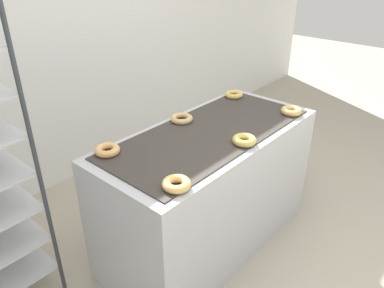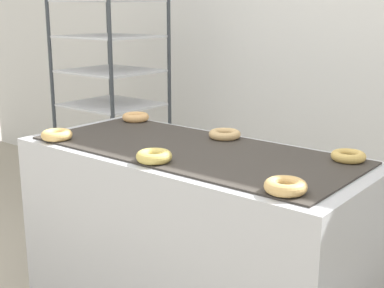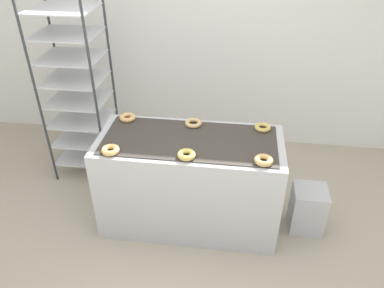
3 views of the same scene
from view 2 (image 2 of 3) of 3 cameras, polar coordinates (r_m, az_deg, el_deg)
wall_back at (r=3.54m, az=16.07°, el=12.47°), size 8.00×0.05×2.80m
fryer_machine at (r=2.45m, az=0.00°, el=-10.64°), size 1.55×0.70×0.89m
baking_rack_cart at (r=3.59m, az=-8.62°, el=5.91°), size 0.60×0.54×1.90m
donut_near_left at (r=2.53m, az=-14.23°, el=0.95°), size 0.14×0.14×0.04m
donut_near_center at (r=2.11m, az=-4.07°, el=-1.32°), size 0.14×0.14×0.04m
donut_near_right at (r=1.78m, az=9.95°, el=-4.47°), size 0.14×0.14×0.04m
donut_far_left at (r=2.87m, az=-6.03°, el=2.88°), size 0.14×0.14×0.04m
donut_far_center at (r=2.48m, az=3.49°, el=1.05°), size 0.15×0.15×0.04m
donut_far_right at (r=2.21m, az=16.34°, el=-1.24°), size 0.14×0.14×0.04m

